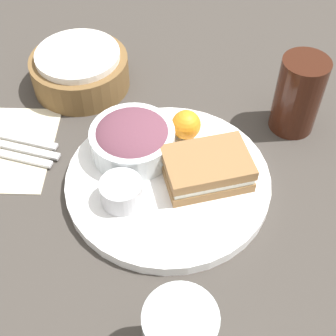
% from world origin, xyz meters
% --- Properties ---
extents(ground_plane, '(4.00, 4.00, 0.00)m').
position_xyz_m(ground_plane, '(0.00, 0.00, 0.00)').
color(ground_plane, '#3D3833').
extents(plate, '(0.30, 0.30, 0.02)m').
position_xyz_m(plate, '(0.00, 0.00, 0.01)').
color(plate, white).
rests_on(plate, ground_plane).
extents(sandwich, '(0.14, 0.11, 0.04)m').
position_xyz_m(sandwich, '(0.06, -0.00, 0.04)').
color(sandwich, olive).
rests_on(sandwich, plate).
extents(salad_bowl, '(0.13, 0.13, 0.05)m').
position_xyz_m(salad_bowl, '(-0.05, 0.05, 0.05)').
color(salad_bowl, white).
rests_on(salad_bowl, plate).
extents(dressing_cup, '(0.06, 0.06, 0.04)m').
position_xyz_m(dressing_cup, '(-0.06, -0.04, 0.04)').
color(dressing_cup, '#B7B7BC').
rests_on(dressing_cup, plate).
extents(orange_wedge, '(0.05, 0.05, 0.05)m').
position_xyz_m(orange_wedge, '(0.03, 0.09, 0.04)').
color(orange_wedge, orange).
rests_on(orange_wedge, plate).
extents(drink_glass, '(0.07, 0.07, 0.13)m').
position_xyz_m(drink_glass, '(0.20, 0.13, 0.06)').
color(drink_glass, '#38190F').
rests_on(drink_glass, ground_plane).
extents(bread_basket, '(0.17, 0.17, 0.07)m').
position_xyz_m(bread_basket, '(-0.16, 0.23, 0.03)').
color(bread_basket, brown).
rests_on(bread_basket, ground_plane).
extents(napkin, '(0.14, 0.18, 0.00)m').
position_xyz_m(napkin, '(-0.26, 0.07, 0.00)').
color(napkin, beige).
rests_on(napkin, ground_plane).
extents(fork, '(0.16, 0.05, 0.01)m').
position_xyz_m(fork, '(-0.26, 0.05, 0.01)').
color(fork, silver).
rests_on(fork, napkin).
extents(knife, '(0.17, 0.06, 0.01)m').
position_xyz_m(knife, '(-0.26, 0.07, 0.01)').
color(knife, silver).
rests_on(knife, napkin).
extents(spoon, '(0.15, 0.05, 0.01)m').
position_xyz_m(spoon, '(-0.25, 0.08, 0.01)').
color(spoon, silver).
rests_on(spoon, napkin).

